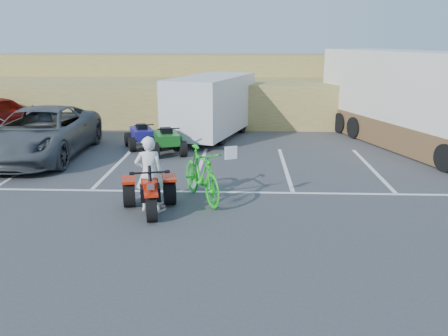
{
  "coord_description": "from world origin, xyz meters",
  "views": [
    {
      "loc": [
        1.37,
        -9.54,
        3.93
      ],
      "look_at": [
        0.92,
        1.18,
        1.0
      ],
      "focal_mm": 38.0,
      "sensor_mm": 36.0,
      "label": 1
    }
  ],
  "objects_px": {
    "rider": "(149,174)",
    "green_dirt_bike": "(201,174)",
    "grey_pickup": "(40,133)",
    "quad_atv_green": "(167,154)",
    "quad_atv_blue": "(143,148)",
    "red_trike_atv": "(151,212)",
    "cargo_trailer": "(211,105)",
    "rv_motorhome": "(412,107)"
  },
  "relations": [
    {
      "from": "cargo_trailer",
      "to": "grey_pickup",
      "type": "bearing_deg",
      "value": -129.38
    },
    {
      "from": "quad_atv_blue",
      "to": "quad_atv_green",
      "type": "relative_size",
      "value": 0.94
    },
    {
      "from": "grey_pickup",
      "to": "quad_atv_green",
      "type": "xyz_separation_m",
      "value": [
        4.2,
        0.63,
        -0.84
      ]
    },
    {
      "from": "rider",
      "to": "green_dirt_bike",
      "type": "xyz_separation_m",
      "value": [
        1.16,
        0.74,
        -0.22
      ]
    },
    {
      "from": "rider",
      "to": "quad_atv_blue",
      "type": "relative_size",
      "value": 1.19
    },
    {
      "from": "green_dirt_bike",
      "to": "quad_atv_blue",
      "type": "distance_m",
      "value": 6.47
    },
    {
      "from": "grey_pickup",
      "to": "quad_atv_green",
      "type": "relative_size",
      "value": 3.81
    },
    {
      "from": "rider",
      "to": "quad_atv_blue",
      "type": "xyz_separation_m",
      "value": [
        -1.56,
        6.57,
        -0.89
      ]
    },
    {
      "from": "rider",
      "to": "green_dirt_bike",
      "type": "bearing_deg",
      "value": -160.91
    },
    {
      "from": "rider",
      "to": "rv_motorhome",
      "type": "height_order",
      "value": "rv_motorhome"
    },
    {
      "from": "rv_motorhome",
      "to": "quad_atv_blue",
      "type": "xyz_separation_m",
      "value": [
        -10.0,
        -0.68,
        -1.5
      ]
    },
    {
      "from": "grey_pickup",
      "to": "red_trike_atv",
      "type": "bearing_deg",
      "value": -48.74
    },
    {
      "from": "red_trike_atv",
      "to": "rider",
      "type": "xyz_separation_m",
      "value": [
        -0.03,
        0.15,
        0.89
      ]
    },
    {
      "from": "red_trike_atv",
      "to": "quad_atv_green",
      "type": "height_order",
      "value": "red_trike_atv"
    },
    {
      "from": "green_dirt_bike",
      "to": "red_trike_atv",
      "type": "bearing_deg",
      "value": -168.2
    },
    {
      "from": "red_trike_atv",
      "to": "quad_atv_blue",
      "type": "bearing_deg",
      "value": 90.1
    },
    {
      "from": "red_trike_atv",
      "to": "quad_atv_blue",
      "type": "height_order",
      "value": "red_trike_atv"
    },
    {
      "from": "rider",
      "to": "cargo_trailer",
      "type": "xyz_separation_m",
      "value": [
        0.88,
        8.69,
        0.45
      ]
    },
    {
      "from": "rv_motorhome",
      "to": "quad_atv_green",
      "type": "relative_size",
      "value": 6.22
    },
    {
      "from": "rv_motorhome",
      "to": "green_dirt_bike",
      "type": "bearing_deg",
      "value": -156.35
    },
    {
      "from": "rv_motorhome",
      "to": "quad_atv_blue",
      "type": "height_order",
      "value": "rv_motorhome"
    },
    {
      "from": "quad_atv_blue",
      "to": "grey_pickup",
      "type": "bearing_deg",
      "value": -174.97
    },
    {
      "from": "green_dirt_bike",
      "to": "quad_atv_green",
      "type": "bearing_deg",
      "value": 82.49
    },
    {
      "from": "green_dirt_bike",
      "to": "rider",
      "type": "bearing_deg",
      "value": -173.89
    },
    {
      "from": "rider",
      "to": "quad_atv_green",
      "type": "xyz_separation_m",
      "value": [
        -0.5,
        5.62,
        -0.89
      ]
    },
    {
      "from": "quad_atv_blue",
      "to": "quad_atv_green",
      "type": "distance_m",
      "value": 1.42
    },
    {
      "from": "rider",
      "to": "grey_pickup",
      "type": "distance_m",
      "value": 6.85
    },
    {
      "from": "red_trike_atv",
      "to": "green_dirt_bike",
      "type": "relative_size",
      "value": 0.77
    },
    {
      "from": "grey_pickup",
      "to": "rv_motorhome",
      "type": "relative_size",
      "value": 0.61
    },
    {
      "from": "red_trike_atv",
      "to": "cargo_trailer",
      "type": "distance_m",
      "value": 8.98
    },
    {
      "from": "rider",
      "to": "cargo_trailer",
      "type": "relative_size",
      "value": 0.31
    },
    {
      "from": "green_dirt_bike",
      "to": "quad_atv_green",
      "type": "height_order",
      "value": "green_dirt_bike"
    },
    {
      "from": "grey_pickup",
      "to": "cargo_trailer",
      "type": "distance_m",
      "value": 6.71
    },
    {
      "from": "red_trike_atv",
      "to": "green_dirt_bike",
      "type": "bearing_deg",
      "value": 24.78
    },
    {
      "from": "rider",
      "to": "cargo_trailer",
      "type": "height_order",
      "value": "cargo_trailer"
    },
    {
      "from": "rider",
      "to": "quad_atv_blue",
      "type": "height_order",
      "value": "rider"
    },
    {
      "from": "green_dirt_bike",
      "to": "quad_atv_blue",
      "type": "bearing_deg",
      "value": 88.79
    },
    {
      "from": "green_dirt_bike",
      "to": "cargo_trailer",
      "type": "bearing_deg",
      "value": 65.77
    },
    {
      "from": "quad_atv_blue",
      "to": "red_trike_atv",
      "type": "bearing_deg",
      "value": -98.26
    },
    {
      "from": "green_dirt_bike",
      "to": "grey_pickup",
      "type": "bearing_deg",
      "value": 117.71
    },
    {
      "from": "red_trike_atv",
      "to": "green_dirt_bike",
      "type": "height_order",
      "value": "green_dirt_bike"
    },
    {
      "from": "green_dirt_bike",
      "to": "quad_atv_green",
      "type": "relative_size",
      "value": 1.41
    }
  ]
}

